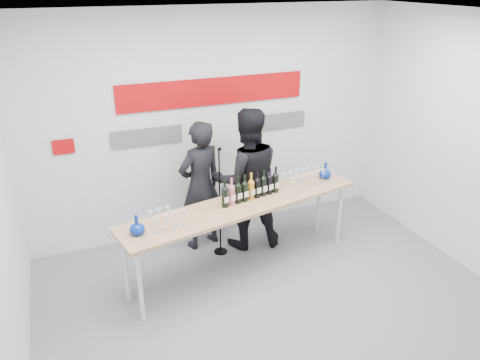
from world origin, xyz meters
The scene contains 12 objects.
ground centered at (0.00, 0.00, 0.00)m, with size 5.00×5.00×0.00m, color slate.
back_wall centered at (0.00, 2.00, 1.50)m, with size 5.00×0.04×3.00m, color silver.
signage centered at (-0.06, 1.97, 1.81)m, with size 3.38×0.02×0.79m.
tasting_table centered at (-0.07, 0.81, 0.83)m, with size 3.06×1.20×0.90m.
wine_bottles centered at (0.06, 0.88, 1.06)m, with size 0.79×0.23×0.33m.
decanter_left centered at (-1.33, 0.56, 1.01)m, with size 0.16×0.16×0.21m, color navy, non-canonical shape.
decanter_right centered at (1.20, 1.09, 1.01)m, with size 0.16×0.16×0.21m, color navy, non-canonical shape.
glasses_left centered at (-1.03, 0.60, 0.99)m, with size 0.39×0.26×0.18m.
glasses_right centered at (0.83, 0.99, 0.99)m, with size 0.59×0.32×0.18m.
presenter_left centered at (-0.35, 1.55, 0.86)m, with size 0.62×0.41×1.71m, color black.
presenter_right centered at (0.21, 1.36, 0.93)m, with size 0.91×0.71×1.87m, color black.
mic_stand centered at (-0.20, 1.26, 0.45)m, with size 0.17×0.17×1.46m.
Camera 1 is at (-1.92, -3.67, 3.32)m, focal length 35.00 mm.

